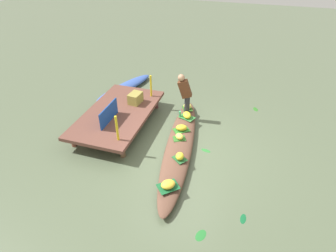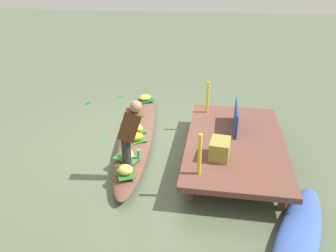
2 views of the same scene
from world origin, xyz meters
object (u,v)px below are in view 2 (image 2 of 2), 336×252
object	(u,v)px
banana_bunch_0	(136,112)
vendor_person	(130,131)
moored_boat	(297,244)
banana_bunch_1	(135,137)
market_banner	(236,117)
banana_bunch_3	(126,170)
produce_crate	(220,149)
water_bottle	(139,154)
vendor_boat	(138,133)
banana_bunch_4	(127,154)
banana_bunch_2	(145,98)
banana_bunch_5	(138,128)

from	to	relation	value
banana_bunch_0	vendor_person	xyz separation A→B (m)	(2.09, 0.43, 0.62)
moored_boat	banana_bunch_1	world-z (taller)	banana_bunch_1
market_banner	vendor_person	bearing A→B (deg)	-52.41
banana_bunch_1	banana_bunch_3	bearing A→B (deg)	5.95
vendor_person	produce_crate	bearing A→B (deg)	98.56
banana_bunch_1	water_bottle	bearing A→B (deg)	18.90
vendor_person	vendor_boat	bearing A→B (deg)	-169.93
banana_bunch_4	vendor_person	distance (m)	0.68
banana_bunch_3	banana_bunch_1	bearing A→B (deg)	-174.05
vendor_boat	banana_bunch_2	xyz separation A→B (m)	(-1.56, -0.17, 0.20)
vendor_boat	banana_bunch_0	distance (m)	0.68
vendor_boat	banana_bunch_1	xyz separation A→B (m)	(0.54, 0.10, 0.21)
banana_bunch_0	vendor_person	distance (m)	2.22
moored_boat	banana_bunch_5	xyz separation A→B (m)	(-2.55, -2.78, 0.22)
vendor_person	produce_crate	world-z (taller)	vendor_person
banana_bunch_3	vendor_person	distance (m)	0.66
vendor_person	water_bottle	world-z (taller)	vendor_person
moored_boat	water_bottle	xyz separation A→B (m)	(-1.50, -2.50, 0.23)
banana_bunch_2	market_banner	distance (m)	2.79
banana_bunch_0	market_banner	bearing A→B (deg)	72.09
vendor_boat	banana_bunch_1	distance (m)	0.59
banana_bunch_4	market_banner	world-z (taller)	market_banner
vendor_boat	banana_bunch_0	xyz separation A→B (m)	(-0.62, -0.17, 0.21)
vendor_boat	vendor_person	xyz separation A→B (m)	(1.47, 0.26, 0.83)
vendor_person	produce_crate	xyz separation A→B (m)	(-0.22, 1.49, -0.34)
vendor_boat	banana_bunch_5	bearing A→B (deg)	10.48
banana_bunch_3	produce_crate	world-z (taller)	produce_crate
banana_bunch_1	produce_crate	bearing A→B (deg)	66.96
banana_bunch_3	vendor_boat	bearing A→B (deg)	-172.68
water_bottle	banana_bunch_2	bearing A→B (deg)	-169.77
banana_bunch_4	market_banner	size ratio (longest dim) A/B	0.33
banana_bunch_1	banana_bunch_0	bearing A→B (deg)	-166.84
moored_boat	water_bottle	distance (m)	2.93
banana_bunch_3	water_bottle	bearing A→B (deg)	168.40
market_banner	banana_bunch_3	bearing A→B (deg)	-48.52
water_bottle	banana_bunch_0	bearing A→B (deg)	-164.73
moored_boat	market_banner	bearing A→B (deg)	-144.08
banana_bunch_3	banana_bunch_4	bearing A→B (deg)	-167.64
banana_bunch_2	vendor_person	xyz separation A→B (m)	(3.03, 0.44, 0.62)
banana_bunch_3	water_bottle	world-z (taller)	water_bottle
banana_bunch_0	banana_bunch_3	bearing A→B (deg)	9.58
banana_bunch_0	produce_crate	world-z (taller)	produce_crate
banana_bunch_5	water_bottle	distance (m)	1.09
vendor_boat	market_banner	xyz separation A→B (m)	(0.10, 2.04, 0.57)
vendor_person	market_banner	bearing A→B (deg)	127.64
banana_bunch_3	produce_crate	distance (m)	1.62
produce_crate	banana_bunch_3	bearing A→B (deg)	-73.12
vendor_boat	produce_crate	distance (m)	2.20
moored_boat	market_banner	size ratio (longest dim) A/B	2.74
vendor_boat	moored_boat	size ratio (longest dim) A/B	1.73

